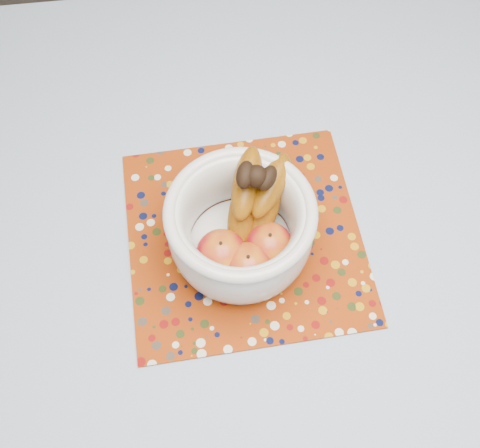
{
  "coord_description": "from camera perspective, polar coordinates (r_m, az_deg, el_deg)",
  "views": [
    {
      "loc": [
        -0.16,
        -0.35,
        1.57
      ],
      "look_at": [
        -0.11,
        0.04,
        0.84
      ],
      "focal_mm": 42.0,
      "sensor_mm": 36.0,
      "label": 1
    }
  ],
  "objects": [
    {
      "name": "fruit_bowl",
      "position": [
        0.83,
        0.62,
        0.2
      ],
      "size": [
        0.24,
        0.23,
        0.18
      ],
      "color": "silver",
      "rests_on": "placemat"
    },
    {
      "name": "table",
      "position": [
        0.98,
        6.9,
        -6.13
      ],
      "size": [
        1.2,
        1.2,
        0.75
      ],
      "color": "brown",
      "rests_on": "ground"
    },
    {
      "name": "placemat",
      "position": [
        0.91,
        0.46,
        -1.2
      ],
      "size": [
        0.38,
        0.38,
        0.0
      ],
      "primitive_type": "cube",
      "rotation": [
        0.0,
        0.0,
        0.03
      ],
      "color": "maroon",
      "rests_on": "tablecloth"
    },
    {
      "name": "tablecloth",
      "position": [
        0.9,
        7.45,
        -4.17
      ],
      "size": [
        1.32,
        1.32,
        0.01
      ],
      "primitive_type": "cube",
      "color": "#6175A2",
      "rests_on": "table"
    }
  ]
}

